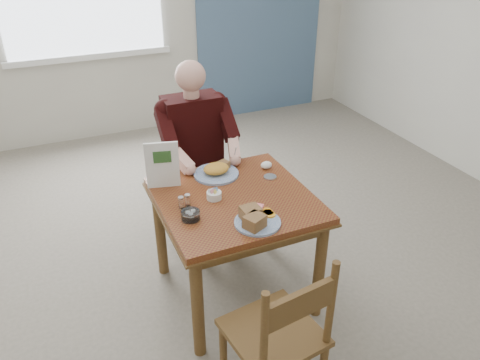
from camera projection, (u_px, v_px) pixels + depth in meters
name	position (u px, v px, depth m)	size (l,w,h in m)	color
floor	(235.00, 290.00, 3.18)	(6.00, 6.00, 0.00)	#686154
wall_back	(122.00, 6.00, 4.88)	(5.50, 5.50, 0.00)	beige
lemon_wedge	(247.00, 215.00, 2.61)	(0.05, 0.04, 0.03)	yellow
napkin	(266.00, 165.00, 3.11)	(0.08, 0.06, 0.05)	white
metal_dish	(270.00, 177.00, 3.01)	(0.08, 0.08, 0.01)	silver
table	(235.00, 212.00, 2.87)	(0.92, 0.92, 0.75)	brown
chair_far	(194.00, 177.00, 3.58)	(0.42, 0.42, 0.95)	brown
chair_near	(279.00, 337.00, 2.22)	(0.47, 0.47, 0.95)	brown
diner	(196.00, 142.00, 3.35)	(0.53, 0.56, 1.39)	gray
near_plate	(255.00, 219.00, 2.55)	(0.32, 0.32, 0.09)	white
far_plate	(217.00, 171.00, 3.04)	(0.38, 0.38, 0.08)	white
caddy	(214.00, 195.00, 2.78)	(0.11, 0.11, 0.07)	white
shakers	(184.00, 201.00, 2.70)	(0.08, 0.05, 0.07)	white
creamer	(191.00, 215.00, 2.59)	(0.13, 0.13, 0.05)	white
menu	(162.00, 165.00, 2.84)	(0.20, 0.07, 0.30)	white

